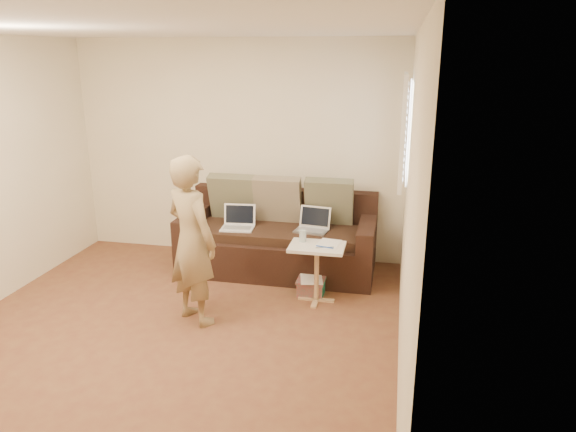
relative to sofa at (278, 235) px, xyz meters
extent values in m
plane|color=brown|center=(-0.60, -1.77, -0.42)|extent=(4.50, 4.50, 0.00)
plane|color=white|center=(-0.60, -1.77, 2.18)|extent=(4.50, 4.50, 0.00)
plane|color=beige|center=(-0.60, 0.48, 0.87)|extent=(4.00, 0.00, 4.00)
plane|color=beige|center=(1.40, -1.77, 0.87)|extent=(0.00, 4.50, 4.50)
imported|color=olive|center=(-0.49, -1.35, 0.37)|extent=(0.70, 0.63, 1.59)
camera|label=1|loc=(1.30, -5.62, 1.99)|focal=33.18mm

